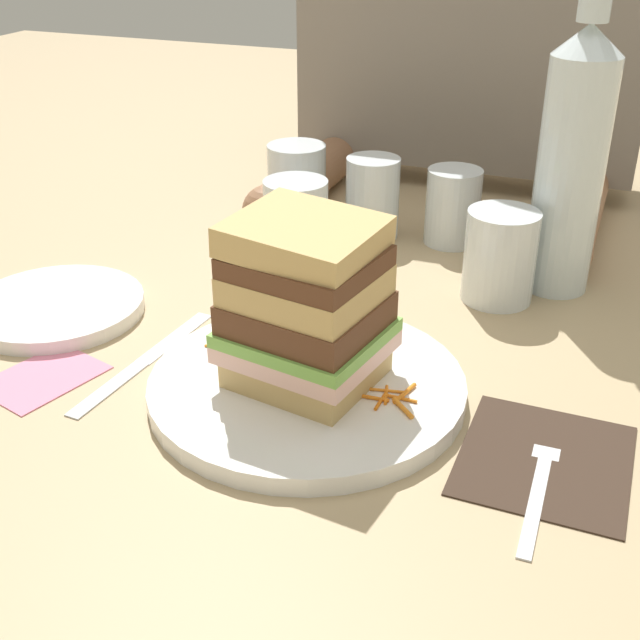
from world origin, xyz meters
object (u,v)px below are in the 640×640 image
object	(u,v)px
main_plate	(307,386)
empty_tumbler_3	(453,207)
water_bottle	(572,159)
empty_tumbler_1	(372,198)
fork	(542,473)
napkin_pink	(43,377)
juice_glass	(499,262)
napkin_dark	(545,459)
knife	(141,363)
empty_tumbler_0	(296,220)
sandwich	(306,305)
empty_tumbler_2	(297,184)
side_plate	(56,307)

from	to	relation	value
main_plate	empty_tumbler_3	xyz separation A→B (m)	(0.04, 0.37, 0.04)
water_bottle	empty_tumbler_3	world-z (taller)	water_bottle
empty_tumbler_1	empty_tumbler_3	world-z (taller)	empty_tumbler_1
water_bottle	fork	bearing A→B (deg)	-84.28
main_plate	empty_tumbler_1	xyz separation A→B (m)	(-0.06, 0.36, 0.04)
fork	napkin_pink	world-z (taller)	fork
empty_tumbler_1	empty_tumbler_3	size ratio (longest dim) A/B	1.08
fork	juice_glass	bearing A→B (deg)	106.96
napkin_dark	knife	distance (m)	0.36
water_bottle	empty_tumbler_0	bearing A→B (deg)	-174.60
main_plate	empty_tumbler_0	world-z (taller)	empty_tumbler_0
empty_tumbler_3	napkin_pink	distance (m)	0.51
napkin_dark	napkin_pink	world-z (taller)	same
sandwich	empty_tumbler_3	world-z (taller)	sandwich
fork	juice_glass	xyz separation A→B (m)	(-0.09, 0.28, 0.04)
fork	empty_tumbler_2	size ratio (longest dim) A/B	1.66
napkin_dark	empty_tumbler_2	size ratio (longest dim) A/B	1.36
knife	main_plate	bearing A→B (deg)	3.40
knife	water_bottle	world-z (taller)	water_bottle
main_plate	sandwich	size ratio (longest dim) A/B	1.87
empty_tumbler_3	knife	bearing A→B (deg)	-116.81
empty_tumbler_1	empty_tumbler_2	world-z (taller)	empty_tumbler_2
napkin_dark	napkin_pink	xyz separation A→B (m)	(-0.42, -0.04, -0.00)
knife	empty_tumbler_3	world-z (taller)	empty_tumbler_3
juice_glass	empty_tumbler_1	size ratio (longest dim) A/B	0.98
sandwich	empty_tumbler_0	distance (m)	0.29
fork	empty_tumbler_3	distance (m)	0.45
side_plate	napkin_pink	bearing A→B (deg)	-58.21
sandwich	empty_tumbler_1	size ratio (longest dim) A/B	1.46
main_plate	knife	world-z (taller)	main_plate
sandwich	empty_tumbler_0	size ratio (longest dim) A/B	1.56
knife	juice_glass	world-z (taller)	juice_glass
empty_tumbler_2	empty_tumbler_3	world-z (taller)	empty_tumbler_2
knife	water_bottle	xyz separation A→B (m)	(0.32, 0.30, 0.14)
empty_tumbler_2	side_plate	xyz separation A→B (m)	(-0.13, -0.32, -0.04)
empty_tumbler_2	water_bottle	bearing A→B (deg)	-12.86
fork	napkin_pink	xyz separation A→B (m)	(-0.43, -0.02, -0.00)
empty_tumbler_1	side_plate	size ratio (longest dim) A/B	0.56
empty_tumbler_3	water_bottle	bearing A→B (deg)	-31.37
napkin_dark	knife	world-z (taller)	same
fork	water_bottle	size ratio (longest dim) A/B	0.53
juice_glass	water_bottle	world-z (taller)	water_bottle
fork	empty_tumbler_1	bearing A→B (deg)	123.12
main_plate	empty_tumbler_0	xyz separation A→B (m)	(-0.12, 0.26, 0.04)
empty_tumbler_0	side_plate	size ratio (longest dim) A/B	0.52
water_bottle	napkin_pink	distance (m)	0.54
sandwich	napkin_dark	distance (m)	0.22
juice_glass	empty_tumbler_0	size ratio (longest dim) A/B	1.05
water_bottle	main_plate	bearing A→B (deg)	-119.79
main_plate	fork	bearing A→B (deg)	-11.73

